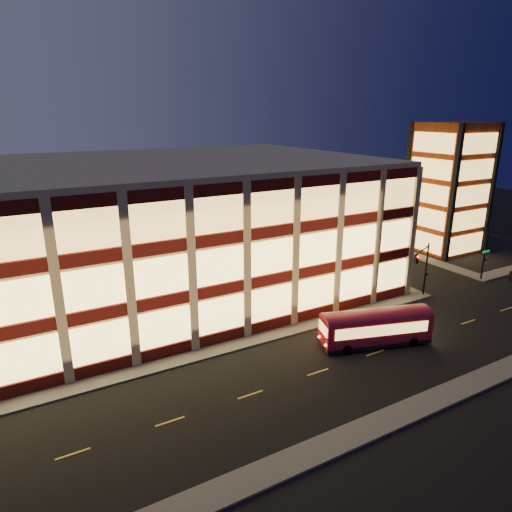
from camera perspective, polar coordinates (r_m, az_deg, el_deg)
ground at (r=39.40m, az=-2.43°, el=-11.81°), size 200.00×200.00×0.00m
sidewalk_office_south at (r=39.09m, az=-7.12°, el=-12.08°), size 54.00×2.00×0.15m
sidewalk_office_east at (r=64.20m, az=8.95°, el=-0.08°), size 2.00×30.00×0.15m
sidewalk_tower_south at (r=66.72m, az=29.33°, el=-1.52°), size 14.00×2.00×0.15m
sidewalk_tower_west at (r=71.34m, az=15.91°, el=1.24°), size 2.00×30.00×0.15m
sidewalk_near at (r=30.37m, az=9.78°, el=-22.08°), size 100.00×2.00×0.15m
office_building at (r=50.65m, az=-14.33°, el=3.23°), size 50.45×30.45×14.50m
stair_tower at (r=70.68m, az=22.88°, el=7.81°), size 8.60×8.60×18.00m
traffic_signal_far at (r=51.05m, az=20.13°, el=-0.86°), size 3.79×1.87×6.00m
traffic_signal_right at (r=59.44m, az=27.90°, el=0.65°), size 1.20×4.37×6.00m
trolley_bus at (r=40.96m, az=14.73°, el=-8.39°), size 9.81×5.09×3.23m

